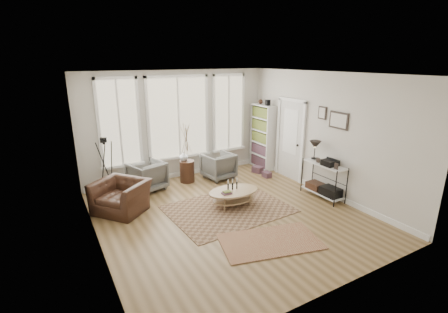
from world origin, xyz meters
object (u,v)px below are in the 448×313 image
bookcase (263,137)px  armchair_right (218,166)px  low_shelf (323,177)px  coffee_table (233,194)px  armchair_left (147,176)px  side_table (186,154)px  accent_chair (121,196)px

bookcase → armchair_right: (-1.58, -0.16, -0.60)m
low_shelf → coffee_table: (-2.09, 0.63, -0.23)m
armchair_left → side_table: side_table is taller
low_shelf → armchair_left: bearing=144.3°
coffee_table → accent_chair: (-2.24, 0.96, 0.05)m
coffee_table → armchair_left: armchair_left is taller
coffee_table → accent_chair: bearing=156.7°
bookcase → armchair_right: bearing=-174.1°
armchair_right → side_table: size_ratio=0.48×
bookcase → coffee_table: (-2.14, -1.89, -0.67)m
side_table → armchair_left: bearing=-179.0°
bookcase → armchair_left: size_ratio=2.58×
bookcase → armchair_right: size_ratio=2.65×
low_shelf → side_table: size_ratio=0.80×
side_table → bookcase: bearing=-0.0°
armchair_left → side_table: (1.09, 0.02, 0.42)m
armchair_left → accent_chair: 1.24m
armchair_right → accent_chair: armchair_right is taller
bookcase → armchair_right: bookcase is taller
coffee_table → armchair_left: size_ratio=1.49×
bookcase → side_table: 2.45m
bookcase → low_shelf: 2.56m
bookcase → coffee_table: 2.93m
coffee_table → accent_chair: 2.43m
coffee_table → accent_chair: accent_chair is taller
low_shelf → armchair_right: low_shelf is taller
low_shelf → armchair_left: 4.29m
low_shelf → accent_chair: size_ratio=1.25×
low_shelf → armchair_right: size_ratio=1.68×
armchair_right → low_shelf: bearing=114.9°
side_table → accent_chair: bearing=-154.4°
side_table → accent_chair: (-1.93, -0.92, -0.45)m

